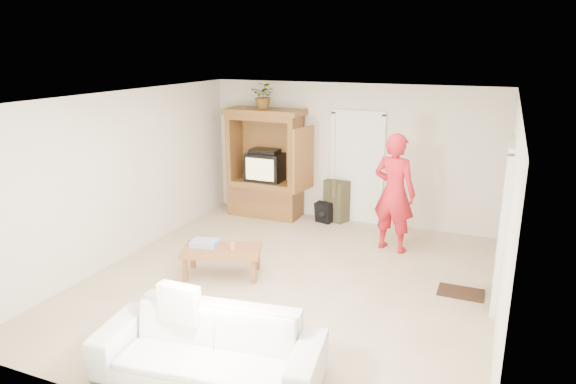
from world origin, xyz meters
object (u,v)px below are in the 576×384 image
at_px(sofa, 209,347).
at_px(coffee_table, 222,252).
at_px(man, 394,193).
at_px(armoire, 266,170).

distance_m(sofa, coffee_table, 2.40).
distance_m(man, coffee_table, 2.91).
relative_size(man, coffee_table, 1.54).
height_order(armoire, coffee_table, armoire).
relative_size(man, sofa, 0.85).
height_order(man, sofa, man).
bearing_deg(sofa, coffee_table, 108.91).
bearing_deg(coffee_table, armoire, 82.18).
bearing_deg(sofa, armoire, 100.82).
xyz_separation_m(armoire, sofa, (1.69, -4.96, -0.58)).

